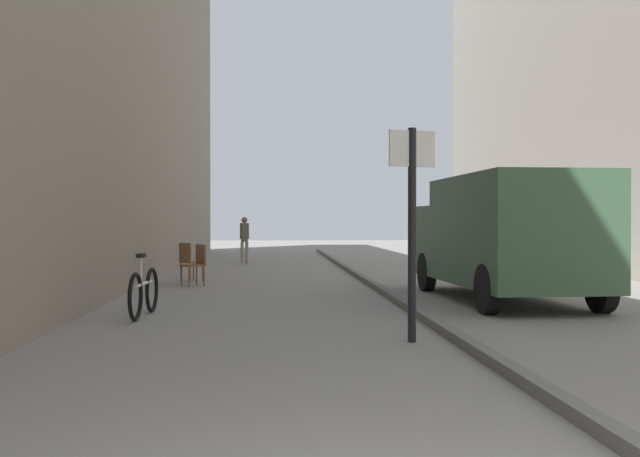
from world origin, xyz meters
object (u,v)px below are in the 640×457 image
object	(u,v)px
delivery_van	(503,234)
cafe_chair_by_doorway	(196,262)
pedestrian_main_foreground	(244,237)
street_sign_post	(412,215)
bicycle_leaning	(144,292)
cafe_chair_near_window	(189,259)

from	to	relation	value
delivery_van	cafe_chair_by_doorway	size ratio (longest dim) A/B	5.92
pedestrian_main_foreground	street_sign_post	size ratio (longest dim) A/B	0.62
street_sign_post	bicycle_leaning	bearing A→B (deg)	-48.73
delivery_van	bicycle_leaning	xyz separation A→B (m)	(-6.22, -1.83, -0.85)
delivery_van	street_sign_post	distance (m)	5.10
cafe_chair_near_window	cafe_chair_by_doorway	world-z (taller)	same
cafe_chair_near_window	delivery_van	bearing A→B (deg)	11.05
delivery_van	street_sign_post	size ratio (longest dim) A/B	2.14
street_sign_post	pedestrian_main_foreground	bearing A→B (deg)	-94.56
pedestrian_main_foreground	bicycle_leaning	bearing A→B (deg)	73.27
bicycle_leaning	cafe_chair_by_doorway	size ratio (longest dim) A/B	1.88
delivery_van	cafe_chair_by_doorway	bearing A→B (deg)	148.04
pedestrian_main_foreground	street_sign_post	xyz separation A→B (m)	(2.64, -16.42, 0.62)
pedestrian_main_foreground	cafe_chair_by_doorway	distance (m)	8.63
pedestrian_main_foreground	cafe_chair_by_doorway	size ratio (longest dim) A/B	1.71
pedestrian_main_foreground	street_sign_post	bearing A→B (deg)	86.61
delivery_van	street_sign_post	xyz separation A→B (m)	(-2.56, -4.40, 0.32)
cafe_chair_by_doorway	pedestrian_main_foreground	bearing A→B (deg)	-37.13
bicycle_leaning	cafe_chair_near_window	xyz separation A→B (m)	(-0.05, 6.48, 0.17)
delivery_van	pedestrian_main_foreground	bearing A→B (deg)	111.37
cafe_chair_by_doorway	cafe_chair_near_window	bearing A→B (deg)	-17.80
street_sign_post	cafe_chair_near_window	distance (m)	9.83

